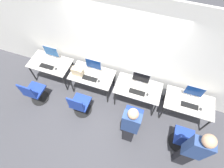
{
  "coord_description": "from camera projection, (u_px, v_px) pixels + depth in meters",
  "views": [
    {
      "loc": [
        0.75,
        -2.06,
        4.4
      ],
      "look_at": [
        0.0,
        0.13,
        0.85
      ],
      "focal_mm": 28.0,
      "sensor_mm": 36.0,
      "label": 1
    }
  ],
  "objects": [
    {
      "name": "monitor_far_left",
      "position": [
        51.0,
        52.0,
        4.73
      ],
      "size": [
        0.43,
        0.16,
        0.4
      ],
      "color": "#B2B2B7",
      "rests_on": "desk_far_left"
    },
    {
      "name": "desk_far_right",
      "position": [
        189.0,
        104.0,
        4.2
      ],
      "size": [
        1.15,
        0.66,
        0.7
      ],
      "color": "#BCB7AD",
      "rests_on": "ground_plane"
    },
    {
      "name": "office_chair_far_left",
      "position": [
        35.0,
        93.0,
        4.64
      ],
      "size": [
        0.48,
        0.48,
        0.92
      ],
      "color": "black",
      "rests_on": "ground_plane"
    },
    {
      "name": "desk_far_left",
      "position": [
        51.0,
        65.0,
        4.87
      ],
      "size": [
        1.15,
        0.66,
        0.7
      ],
      "color": "#BCB7AD",
      "rests_on": "ground_plane"
    },
    {
      "name": "mouse_right",
      "position": [
        147.0,
        94.0,
        4.23
      ],
      "size": [
        0.06,
        0.09,
        0.03
      ],
      "color": "#333333",
      "rests_on": "desk_right"
    },
    {
      "name": "handbag",
      "position": [
        78.0,
        71.0,
        4.49
      ],
      "size": [
        0.3,
        0.18,
        0.25
      ],
      "color": "tan",
      "rests_on": "desk_left"
    },
    {
      "name": "monitor_right",
      "position": [
        141.0,
        78.0,
        4.25
      ],
      "size": [
        0.43,
        0.16,
        0.4
      ],
      "color": "#B2B2B7",
      "rests_on": "desk_right"
    },
    {
      "name": "monitor_far_right",
      "position": [
        194.0,
        92.0,
        4.04
      ],
      "size": [
        0.43,
        0.16,
        0.4
      ],
      "color": "#B2B2B7",
      "rests_on": "desk_far_right"
    },
    {
      "name": "keyboard_far_left",
      "position": [
        47.0,
        67.0,
        4.71
      ],
      "size": [
        0.4,
        0.13,
        0.02
      ],
      "color": "black",
      "rests_on": "desk_far_left"
    },
    {
      "name": "keyboard_far_right",
      "position": [
        190.0,
        106.0,
        4.08
      ],
      "size": [
        0.4,
        0.13,
        0.02
      ],
      "color": "black",
      "rests_on": "desk_far_right"
    },
    {
      "name": "desk_left",
      "position": [
        92.0,
        76.0,
        4.64
      ],
      "size": [
        1.15,
        0.66,
        0.7
      ],
      "color": "#BCB7AD",
      "rests_on": "ground_plane"
    },
    {
      "name": "ground_plane",
      "position": [
        110.0,
        104.0,
        4.88
      ],
      "size": [
        20.0,
        20.0,
        0.0
      ],
      "primitive_type": "plane",
      "color": "#3D3D42"
    },
    {
      "name": "office_chair_far_right",
      "position": [
        183.0,
        140.0,
        3.97
      ],
      "size": [
        0.48,
        0.48,
        0.92
      ],
      "color": "black",
      "rests_on": "ground_plane"
    },
    {
      "name": "keyboard_right",
      "position": [
        137.0,
        92.0,
        4.28
      ],
      "size": [
        0.4,
        0.13,
        0.02
      ],
      "color": "black",
      "rests_on": "desk_right"
    },
    {
      "name": "office_chair_left",
      "position": [
        80.0,
        105.0,
        4.44
      ],
      "size": [
        0.48,
        0.48,
        0.92
      ],
      "color": "black",
      "rests_on": "ground_plane"
    },
    {
      "name": "monitor_left",
      "position": [
        94.0,
        65.0,
        4.48
      ],
      "size": [
        0.43,
        0.16,
        0.4
      ],
      "color": "#B2B2B7",
      "rests_on": "desk_left"
    },
    {
      "name": "wall_back",
      "position": [
        121.0,
        49.0,
        4.12
      ],
      "size": [
        12.0,
        0.05,
        2.8
      ],
      "color": "silver",
      "rests_on": "ground_plane"
    },
    {
      "name": "person_far_right",
      "position": [
        193.0,
        151.0,
        3.29
      ],
      "size": [
        0.36,
        0.23,
        1.74
      ],
      "color": "#232328",
      "rests_on": "ground_plane"
    },
    {
      "name": "mouse_far_left",
      "position": [
        56.0,
        69.0,
        4.66
      ],
      "size": [
        0.06,
        0.09,
        0.03
      ],
      "color": "#333333",
      "rests_on": "desk_far_left"
    },
    {
      "name": "mouse_left",
      "position": [
        99.0,
        81.0,
        4.45
      ],
      "size": [
        0.06,
        0.09,
        0.03
      ],
      "color": "#333333",
      "rests_on": "desk_left"
    },
    {
      "name": "mouse_far_right",
      "position": [
        201.0,
        109.0,
        4.02
      ],
      "size": [
        0.06,
        0.09,
        0.03
      ],
      "color": "#333333",
      "rests_on": "desk_far_right"
    },
    {
      "name": "desk_right",
      "position": [
        138.0,
        89.0,
        4.42
      ],
      "size": [
        1.15,
        0.66,
        0.7
      ],
      "color": "#BCB7AD",
      "rests_on": "ground_plane"
    },
    {
      "name": "person_right",
      "position": [
        130.0,
        126.0,
        3.66
      ],
      "size": [
        0.36,
        0.21,
        1.58
      ],
      "color": "#232328",
      "rests_on": "ground_plane"
    },
    {
      "name": "keyboard_left",
      "position": [
        90.0,
        79.0,
        4.5
      ],
      "size": [
        0.4,
        0.13,
        0.02
      ],
      "color": "black",
      "rests_on": "desk_left"
    },
    {
      "name": "office_chair_right",
      "position": [
        132.0,
        119.0,
        4.25
      ],
      "size": [
        0.48,
        0.48,
        0.92
      ],
      "color": "black",
      "rests_on": "ground_plane"
    }
  ]
}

